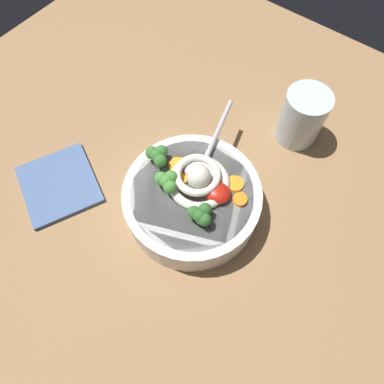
# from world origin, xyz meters

# --- Properties ---
(table_slab) EXTENTS (1.18, 1.18, 0.03)m
(table_slab) POSITION_xyz_m (0.00, 0.00, 0.01)
(table_slab) COLOR #936D47
(table_slab) RESTS_ON ground
(soup_bowl) EXTENTS (0.22, 0.22, 0.06)m
(soup_bowl) POSITION_xyz_m (-0.02, -0.03, 0.06)
(soup_bowl) COLOR white
(soup_bowl) RESTS_ON table_slab
(noodle_pile) EXTENTS (0.11, 0.10, 0.04)m
(noodle_pile) POSITION_xyz_m (-0.02, -0.05, 0.10)
(noodle_pile) COLOR silver
(noodle_pile) RESTS_ON soup_bowl
(soup_spoon) EXTENTS (0.08, 0.17, 0.02)m
(soup_spoon) POSITION_xyz_m (-0.00, -0.08, 0.10)
(soup_spoon) COLOR #B7B7BC
(soup_spoon) RESTS_ON soup_bowl
(chili_sauce_dollop) EXTENTS (0.04, 0.04, 0.02)m
(chili_sauce_dollop) POSITION_xyz_m (-0.05, -0.05, 0.10)
(chili_sauce_dollop) COLOR #B2190F
(chili_sauce_dollop) RESTS_ON soup_bowl
(broccoli_floret_near_spoon) EXTENTS (0.04, 0.03, 0.03)m
(broccoli_floret_near_spoon) POSITION_xyz_m (-0.06, -0.01, 0.11)
(broccoli_floret_near_spoon) COLOR #7A9E60
(broccoli_floret_near_spoon) RESTS_ON soup_bowl
(broccoli_floret_left) EXTENTS (0.04, 0.04, 0.03)m
(broccoli_floret_left) POSITION_xyz_m (0.02, -0.02, 0.11)
(broccoli_floret_left) COLOR #7A9E60
(broccoli_floret_left) RESTS_ON soup_bowl
(broccoli_floret_beside_noodles) EXTENTS (0.04, 0.04, 0.03)m
(broccoli_floret_beside_noodles) POSITION_xyz_m (0.06, -0.04, 0.11)
(broccoli_floret_beside_noodles) COLOR #7A9E60
(broccoli_floret_beside_noodles) RESTS_ON soup_bowl
(carrot_slice_right) EXTENTS (0.02, 0.02, 0.01)m
(carrot_slice_right) POSITION_xyz_m (0.01, -0.04, 0.09)
(carrot_slice_right) COLOR orange
(carrot_slice_right) RESTS_ON soup_bowl
(carrot_slice_front) EXTENTS (0.02, 0.02, 0.01)m
(carrot_slice_front) POSITION_xyz_m (-0.08, -0.07, 0.09)
(carrot_slice_front) COLOR orange
(carrot_slice_front) RESTS_ON soup_bowl
(carrot_slice_extra_b) EXTENTS (0.03, 0.03, 0.01)m
(carrot_slice_extra_b) POSITION_xyz_m (-0.06, -0.08, 0.09)
(carrot_slice_extra_b) COLOR orange
(carrot_slice_extra_b) RESTS_ON soup_bowl
(carrot_slice_center) EXTENTS (0.03, 0.03, 0.01)m
(carrot_slice_center) POSITION_xyz_m (0.03, -0.06, 0.09)
(carrot_slice_center) COLOR orange
(carrot_slice_center) RESTS_ON soup_bowl
(drinking_glass) EXTENTS (0.08, 0.08, 0.10)m
(drinking_glass) POSITION_xyz_m (-0.08, -0.28, 0.08)
(drinking_glass) COLOR silver
(drinking_glass) RESTS_ON table_slab
(folded_napkin) EXTENTS (0.17, 0.17, 0.01)m
(folded_napkin) POSITION_xyz_m (0.20, 0.07, 0.03)
(folded_napkin) COLOR #4C6693
(folded_napkin) RESTS_ON table_slab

